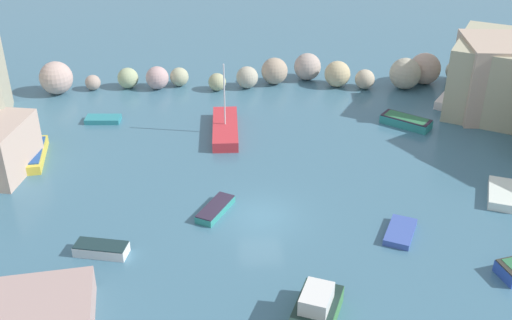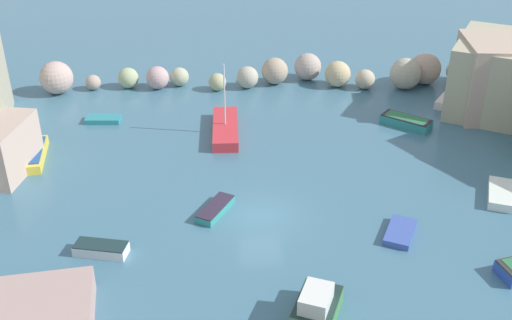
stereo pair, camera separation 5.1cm
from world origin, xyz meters
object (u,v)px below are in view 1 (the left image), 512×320
(moored_boat_4, at_px, (400,232))
(moored_boat_10, at_px, (34,154))
(moored_boat_1, at_px, (101,249))
(moored_boat_7, at_px, (501,194))
(moored_boat_0, at_px, (313,318))
(moored_boat_3, at_px, (406,121))
(moored_boat_11, at_px, (452,98))
(moored_boat_8, at_px, (215,209))
(moored_boat_2, at_px, (103,119))
(moored_boat_6, at_px, (20,318))
(moored_boat_5, at_px, (225,128))

(moored_boat_4, relative_size, moored_boat_10, 0.65)
(moored_boat_1, bearing_deg, moored_boat_7, 22.36)
(moored_boat_0, xyz_separation_m, moored_boat_3, (9.56, 19.92, -0.27))
(moored_boat_1, distance_m, moored_boat_7, 23.04)
(moored_boat_7, bearing_deg, moored_boat_4, -42.36)
(moored_boat_0, xyz_separation_m, moored_boat_10, (-16.16, 16.34, -0.29))
(moored_boat_3, relative_size, moored_boat_10, 0.80)
(moored_boat_3, relative_size, moored_boat_11, 0.82)
(moored_boat_3, height_order, moored_boat_8, moored_boat_3)
(moored_boat_2, xyz_separation_m, moored_boat_4, (18.25, -15.19, -0.01))
(moored_boat_10, bearing_deg, moored_boat_7, -109.67)
(moored_boat_1, height_order, moored_boat_4, moored_boat_1)
(moored_boat_1, bearing_deg, moored_boat_8, 42.98)
(moored_boat_6, bearing_deg, moored_boat_10, 155.24)
(moored_boat_0, height_order, moored_boat_5, moored_boat_5)
(moored_boat_5, xyz_separation_m, moored_boat_8, (-0.69, -10.05, -0.15))
(moored_boat_10, bearing_deg, moored_boat_0, -142.44)
(moored_boat_1, bearing_deg, moored_boat_4, 15.01)
(moored_boat_3, height_order, moored_boat_10, moored_boat_10)
(moored_boat_5, height_order, moored_boat_7, moored_boat_5)
(moored_boat_11, bearing_deg, moored_boat_2, -50.19)
(moored_boat_4, height_order, moored_boat_11, moored_boat_11)
(moored_boat_0, bearing_deg, moored_boat_1, 82.18)
(moored_boat_4, bearing_deg, moored_boat_6, 132.27)
(moored_boat_3, relative_size, moored_boat_6, 0.89)
(moored_boat_4, xyz_separation_m, moored_boat_7, (6.89, 3.29, 0.09))
(moored_boat_4, xyz_separation_m, moored_boat_11, (8.69, 17.32, 0.14))
(moored_boat_0, distance_m, moored_boat_10, 22.99)
(moored_boat_3, distance_m, moored_boat_6, 29.33)
(moored_boat_5, relative_size, moored_boat_11, 1.34)
(moored_boat_4, xyz_separation_m, moored_boat_5, (-9.25, 12.75, 0.20))
(moored_boat_3, xyz_separation_m, moored_boat_11, (4.80, 4.06, -0.03))
(moored_boat_5, distance_m, moored_boat_6, 20.57)
(moored_boat_4, height_order, moored_boat_8, moored_boat_8)
(moored_boat_1, distance_m, moored_boat_10, 12.08)
(moored_boat_7, xyz_separation_m, moored_boat_8, (-16.83, -0.59, -0.03))
(moored_boat_4, bearing_deg, moored_boat_1, 118.44)
(moored_boat_0, distance_m, moored_boat_7, 16.02)
(moored_boat_6, bearing_deg, moored_boat_4, 69.95)
(moored_boat_1, xyz_separation_m, moored_boat_2, (-2.45, 15.98, -0.12))
(moored_boat_4, height_order, moored_boat_7, moored_boat_7)
(moored_boat_4, relative_size, moored_boat_11, 0.67)
(moored_boat_4, relative_size, moored_boat_6, 0.73)
(moored_boat_1, xyz_separation_m, moored_boat_5, (6.54, 13.54, 0.08))
(moored_boat_0, relative_size, moored_boat_2, 1.90)
(moored_boat_0, distance_m, moored_boat_1, 11.71)
(moored_boat_10, xyz_separation_m, moored_boat_11, (30.52, 7.63, -0.01))
(moored_boat_1, bearing_deg, moored_boat_11, 48.65)
(moored_boat_6, relative_size, moored_boat_10, 0.89)
(moored_boat_4, distance_m, moored_boat_8, 10.30)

